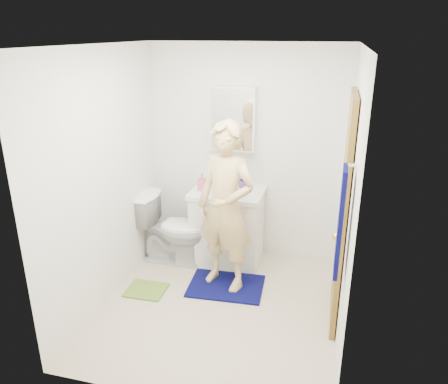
% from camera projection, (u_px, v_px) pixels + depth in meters
% --- Properties ---
extents(floor, '(2.20, 2.40, 0.02)m').
position_uv_depth(floor, '(220.00, 306.00, 4.23)').
color(floor, beige).
rests_on(floor, ground).
extents(ceiling, '(2.20, 2.40, 0.02)m').
position_uv_depth(ceiling, '(218.00, 43.00, 3.39)').
color(ceiling, white).
rests_on(ceiling, ground).
extents(wall_back, '(2.20, 0.02, 2.40)m').
position_uv_depth(wall_back, '(247.00, 154.00, 4.91)').
color(wall_back, white).
rests_on(wall_back, ground).
extents(wall_front, '(2.20, 0.02, 2.40)m').
position_uv_depth(wall_front, '(168.00, 254.00, 2.71)').
color(wall_front, white).
rests_on(wall_front, ground).
extents(wall_left, '(0.02, 2.40, 2.40)m').
position_uv_depth(wall_left, '(104.00, 179.00, 4.07)').
color(wall_left, white).
rests_on(wall_left, ground).
extents(wall_right, '(0.02, 2.40, 2.40)m').
position_uv_depth(wall_right, '(350.00, 201.00, 3.55)').
color(wall_right, white).
rests_on(wall_right, ground).
extents(vanity_cabinet, '(0.75, 0.55, 0.80)m').
position_uv_depth(vanity_cabinet, '(228.00, 228.00, 4.96)').
color(vanity_cabinet, white).
rests_on(vanity_cabinet, floor).
extents(countertop, '(0.79, 0.59, 0.05)m').
position_uv_depth(countertop, '(228.00, 193.00, 4.81)').
color(countertop, white).
rests_on(countertop, vanity_cabinet).
extents(sink_basin, '(0.40, 0.40, 0.03)m').
position_uv_depth(sink_basin, '(228.00, 191.00, 4.80)').
color(sink_basin, white).
rests_on(sink_basin, countertop).
extents(faucet, '(0.03, 0.03, 0.12)m').
position_uv_depth(faucet, '(232.00, 180.00, 4.94)').
color(faucet, silver).
rests_on(faucet, countertop).
extents(medicine_cabinet, '(0.50, 0.12, 0.70)m').
position_uv_depth(medicine_cabinet, '(233.00, 119.00, 4.74)').
color(medicine_cabinet, white).
rests_on(medicine_cabinet, wall_back).
extents(mirror_panel, '(0.46, 0.01, 0.66)m').
position_uv_depth(mirror_panel, '(232.00, 120.00, 4.69)').
color(mirror_panel, white).
rests_on(mirror_panel, wall_back).
extents(door, '(0.05, 0.80, 2.05)m').
position_uv_depth(door, '(343.00, 213.00, 3.76)').
color(door, olive).
rests_on(door, ground).
extents(door_knob, '(0.07, 0.07, 0.07)m').
position_uv_depth(door_knob, '(337.00, 237.00, 3.50)').
color(door_knob, gold).
rests_on(door_knob, door).
extents(towel, '(0.03, 0.24, 0.80)m').
position_uv_depth(towel, '(340.00, 222.00, 3.04)').
color(towel, '#070948').
rests_on(towel, wall_right).
extents(towel_hook, '(0.06, 0.02, 0.02)m').
position_uv_depth(towel_hook, '(352.00, 165.00, 2.88)').
color(towel_hook, silver).
rests_on(towel_hook, wall_right).
extents(toilet, '(0.80, 0.47, 0.80)m').
position_uv_depth(toilet, '(173.00, 228.00, 4.93)').
color(toilet, white).
rests_on(toilet, floor).
extents(bath_mat, '(0.79, 0.59, 0.02)m').
position_uv_depth(bath_mat, '(226.00, 286.00, 4.53)').
color(bath_mat, '#070948').
rests_on(bath_mat, floor).
extents(green_rug, '(0.40, 0.34, 0.02)m').
position_uv_depth(green_rug, '(146.00, 290.00, 4.46)').
color(green_rug, olive).
rests_on(green_rug, floor).
extents(soap_dispenser, '(0.11, 0.11, 0.19)m').
position_uv_depth(soap_dispenser, '(202.00, 182.00, 4.77)').
color(soap_dispenser, '#D46385').
rests_on(soap_dispenser, countertop).
extents(toothbrush_cup, '(0.15, 0.15, 0.10)m').
position_uv_depth(toothbrush_cup, '(244.00, 184.00, 4.84)').
color(toothbrush_cup, '#614190').
rests_on(toothbrush_cup, countertop).
extents(man, '(0.73, 0.60, 1.71)m').
position_uv_depth(man, '(226.00, 207.00, 4.27)').
color(man, '#DDBC7C').
rests_on(man, bath_mat).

